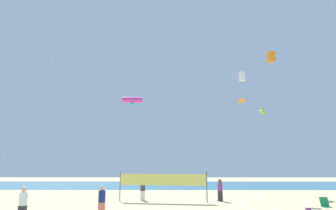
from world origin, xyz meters
The scene contains 13 objects.
ocean_band centered at (0.00, 30.65, 0.00)m, with size 120.00×20.00×0.01m, color teal.
beachgoer_navy_shirt centered at (-3.77, 0.89, 0.92)m, with size 0.40×0.40×1.73m.
beachgoer_charcoal_shirt centered at (-2.15, 9.44, 0.90)m, with size 0.38×0.38×1.68m.
beachgoer_plum_shirt centered at (4.21, 8.93, 0.93)m, with size 0.40×0.40×1.75m.
beachgoer_white_shirt centered at (-7.52, -0.85, 0.95)m, with size 0.41×0.41×1.78m.
folding_beach_chair centered at (9.86, 2.80, 0.47)m, with size 0.52×0.65×0.89m.
volleyball_net centered at (-0.48, 8.27, 1.63)m, with size 7.05×1.23×2.40m.
beach_handbag centered at (8.74, 2.74, 0.13)m, with size 0.32×0.16×0.25m, color #7A3872.
kite_magenta_tube centered at (-3.21, 9.53, 8.50)m, with size 1.80×0.65×8.78m.
kite_white_box centered at (6.73, 10.39, 10.87)m, with size 0.64×0.64×11.32m.
kite_orange_diamond centered at (7.07, 12.69, 9.03)m, with size 0.82×0.82×9.34m.
kite_orange_box centered at (10.64, 13.87, 13.93)m, with size 0.79×0.79×14.50m.
kite_lime_inflatable centered at (10.24, 16.50, 8.60)m, with size 1.29×1.89×9.08m.
Camera 1 is at (0.19, -18.15, 2.88)m, focal length 34.35 mm.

